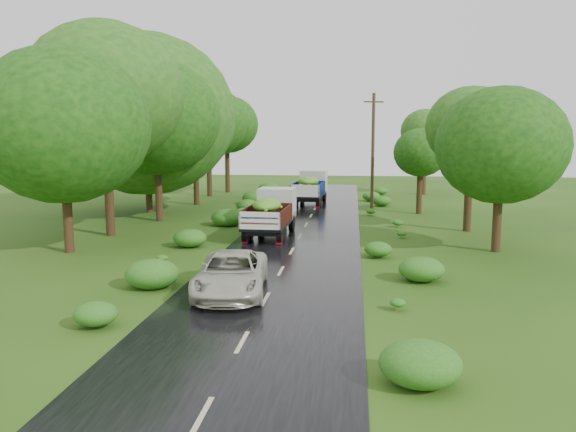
% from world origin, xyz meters
% --- Properties ---
extents(ground, '(120.00, 120.00, 0.00)m').
position_xyz_m(ground, '(0.00, 0.00, 0.00)').
color(ground, '#1F450E').
rests_on(ground, ground).
extents(road, '(6.50, 80.00, 0.02)m').
position_xyz_m(road, '(0.00, 5.00, 0.01)').
color(road, black).
rests_on(road, ground).
extents(road_lines, '(0.12, 69.60, 0.00)m').
position_xyz_m(road_lines, '(0.00, 6.00, 0.02)').
color(road_lines, '#BFB78C').
rests_on(road_lines, road).
extents(truck_near, '(2.29, 5.94, 2.47)m').
position_xyz_m(truck_near, '(-1.58, 12.11, 1.40)').
color(truck_near, black).
rests_on(truck_near, ground).
extents(truck_far, '(2.52, 6.27, 2.59)m').
position_xyz_m(truck_far, '(-0.57, 26.99, 1.46)').
color(truck_far, black).
rests_on(truck_far, ground).
extents(car, '(2.87, 5.29, 1.41)m').
position_xyz_m(car, '(-1.29, 0.55, 0.72)').
color(car, beige).
rests_on(car, road).
extents(utility_pole, '(1.46, 0.58, 8.57)m').
position_xyz_m(utility_pole, '(4.25, 24.31, 4.41)').
color(utility_pole, '#382616').
rests_on(utility_pole, ground).
extents(trees_left, '(6.65, 32.60, 9.55)m').
position_xyz_m(trees_left, '(-10.42, 19.80, 6.64)').
color(trees_left, black).
rests_on(trees_left, ground).
extents(trees_right, '(5.26, 29.68, 7.37)m').
position_xyz_m(trees_right, '(9.15, 18.77, 5.25)').
color(trees_right, black).
rests_on(trees_right, ground).
extents(shrubs, '(11.90, 44.00, 0.70)m').
position_xyz_m(shrubs, '(0.00, 14.00, 0.35)').
color(shrubs, '#275C16').
rests_on(shrubs, ground).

